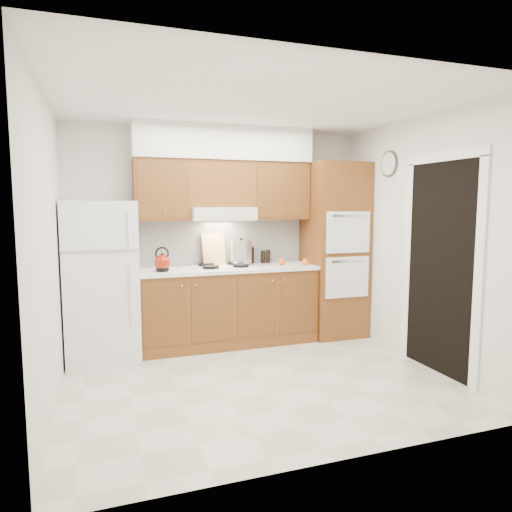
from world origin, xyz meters
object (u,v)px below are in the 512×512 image
Objects in this scene: oven_cabinet at (334,250)px; kettle at (162,263)px; fridge at (102,281)px; stock_pot at (241,252)px.

kettle is at bearing -177.79° from oven_cabinet.
kettle is (-2.20, -0.08, -0.06)m from oven_cabinet.
stock_pot is (1.63, 0.17, 0.25)m from fridge.
fridge is 6.31× the size of stock_pot.
oven_cabinet is 2.20m from kettle.
stock_pot is (0.99, 0.22, 0.07)m from kettle.
fridge is 1.66m from stock_pot.
kettle is 1.01m from stock_pot.
fridge is 9.55× the size of kettle.
oven_cabinet is at bearing 1.34° from kettle.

